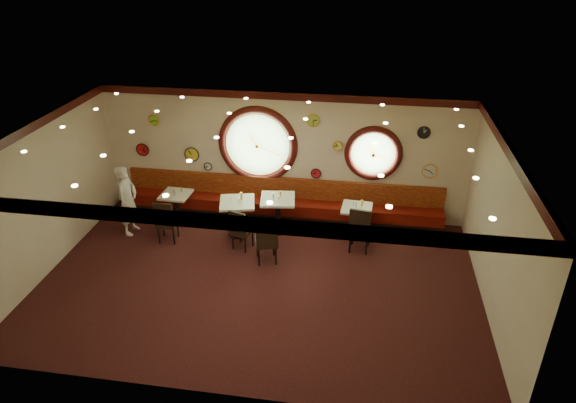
% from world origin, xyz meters
% --- Properties ---
extents(floor, '(9.00, 6.00, 0.00)m').
position_xyz_m(floor, '(0.00, 0.00, 0.00)').
color(floor, black).
rests_on(floor, ground).
extents(ceiling, '(9.00, 6.00, 0.02)m').
position_xyz_m(ceiling, '(0.00, 0.00, 3.20)').
color(ceiling, '#AF9231').
rests_on(ceiling, wall_back).
extents(wall_back, '(9.00, 0.02, 3.20)m').
position_xyz_m(wall_back, '(0.00, 3.00, 1.60)').
color(wall_back, beige).
rests_on(wall_back, floor).
extents(wall_front, '(9.00, 0.02, 3.20)m').
position_xyz_m(wall_front, '(0.00, -3.00, 1.60)').
color(wall_front, beige).
rests_on(wall_front, floor).
extents(wall_left, '(0.02, 6.00, 3.20)m').
position_xyz_m(wall_left, '(-4.50, 0.00, 1.60)').
color(wall_left, beige).
rests_on(wall_left, floor).
extents(wall_right, '(0.02, 6.00, 3.20)m').
position_xyz_m(wall_right, '(4.50, 0.00, 1.60)').
color(wall_right, beige).
rests_on(wall_right, floor).
extents(molding_back, '(9.00, 0.10, 0.18)m').
position_xyz_m(molding_back, '(0.00, 2.95, 3.11)').
color(molding_back, '#370C0A').
rests_on(molding_back, wall_back).
extents(molding_front, '(9.00, 0.10, 0.18)m').
position_xyz_m(molding_front, '(0.00, -2.95, 3.11)').
color(molding_front, '#370C0A').
rests_on(molding_front, wall_back).
extents(molding_left, '(0.10, 6.00, 0.18)m').
position_xyz_m(molding_left, '(-4.45, 0.00, 3.11)').
color(molding_left, '#370C0A').
rests_on(molding_left, wall_back).
extents(molding_right, '(0.10, 6.00, 0.18)m').
position_xyz_m(molding_right, '(4.45, 0.00, 3.11)').
color(molding_right, '#370C0A').
rests_on(molding_right, wall_back).
extents(banquette_base, '(8.00, 0.55, 0.20)m').
position_xyz_m(banquette_base, '(0.00, 2.72, 0.10)').
color(banquette_base, black).
rests_on(banquette_base, floor).
extents(banquette_seat, '(8.00, 0.55, 0.30)m').
position_xyz_m(banquette_seat, '(0.00, 2.72, 0.35)').
color(banquette_seat, '#550C07').
rests_on(banquette_seat, banquette_base).
extents(banquette_back, '(8.00, 0.10, 0.55)m').
position_xyz_m(banquette_back, '(0.00, 2.94, 0.75)').
color(banquette_back, '#66080A').
rests_on(banquette_back, wall_back).
extents(porthole_left_glass, '(1.66, 0.02, 1.66)m').
position_xyz_m(porthole_left_glass, '(-0.60, 3.00, 1.85)').
color(porthole_left_glass, '#86BB70').
rests_on(porthole_left_glass, wall_back).
extents(porthole_left_frame, '(1.98, 0.18, 1.98)m').
position_xyz_m(porthole_left_frame, '(-0.60, 2.98, 1.85)').
color(porthole_left_frame, '#370C0A').
rests_on(porthole_left_frame, wall_back).
extents(porthole_left_ring, '(1.61, 0.03, 1.61)m').
position_xyz_m(porthole_left_ring, '(-0.60, 2.95, 1.85)').
color(porthole_left_ring, gold).
rests_on(porthole_left_ring, wall_back).
extents(porthole_right_glass, '(1.10, 0.02, 1.10)m').
position_xyz_m(porthole_right_glass, '(2.20, 3.00, 1.80)').
color(porthole_right_glass, '#86BB70').
rests_on(porthole_right_glass, wall_back).
extents(porthole_right_frame, '(1.38, 0.18, 1.38)m').
position_xyz_m(porthole_right_frame, '(2.20, 2.98, 1.80)').
color(porthole_right_frame, '#370C0A').
rests_on(porthole_right_frame, wall_back).
extents(porthole_right_ring, '(1.09, 0.03, 1.09)m').
position_xyz_m(porthole_right_ring, '(2.20, 2.95, 1.80)').
color(porthole_right_ring, gold).
rests_on(porthole_right_ring, wall_back).
extents(wall_clock_0, '(0.28, 0.03, 0.28)m').
position_xyz_m(wall_clock_0, '(3.30, 2.96, 2.40)').
color(wall_clock_0, black).
rests_on(wall_clock_0, wall_back).
extents(wall_clock_1, '(0.34, 0.03, 0.34)m').
position_xyz_m(wall_clock_1, '(3.55, 2.96, 1.45)').
color(wall_clock_1, silver).
rests_on(wall_clock_1, wall_back).
extents(wall_clock_2, '(0.20, 0.03, 0.20)m').
position_xyz_m(wall_clock_2, '(-1.90, 2.96, 1.20)').
color(wall_clock_2, white).
rests_on(wall_clock_2, wall_back).
extents(wall_clock_3, '(0.36, 0.03, 0.36)m').
position_xyz_m(wall_clock_3, '(-2.30, 2.96, 1.50)').
color(wall_clock_3, gold).
rests_on(wall_clock_3, wall_back).
extents(wall_clock_4, '(0.26, 0.03, 0.26)m').
position_xyz_m(wall_clock_4, '(-3.20, 2.96, 2.35)').
color(wall_clock_4, '#81D52A').
rests_on(wall_clock_4, wall_back).
extents(wall_clock_5, '(0.24, 0.03, 0.24)m').
position_xyz_m(wall_clock_5, '(0.85, 2.96, 1.20)').
color(wall_clock_5, red).
rests_on(wall_clock_5, wall_back).
extents(wall_clock_6, '(0.32, 0.03, 0.32)m').
position_xyz_m(wall_clock_6, '(-3.60, 2.96, 1.55)').
color(wall_clock_6, red).
rests_on(wall_clock_6, wall_back).
extents(wall_clock_7, '(0.30, 0.03, 0.30)m').
position_xyz_m(wall_clock_7, '(0.75, 2.96, 2.55)').
color(wall_clock_7, '#A4BD3B').
rests_on(wall_clock_7, wall_back).
extents(wall_clock_8, '(0.22, 0.03, 0.22)m').
position_xyz_m(wall_clock_8, '(1.35, 2.96, 1.95)').
color(wall_clock_8, gold).
rests_on(wall_clock_8, wall_back).
extents(table_a, '(0.73, 0.73, 0.76)m').
position_xyz_m(table_a, '(-2.53, 2.17, 0.48)').
color(table_a, black).
rests_on(table_a, floor).
extents(table_b, '(0.96, 0.96, 0.88)m').
position_xyz_m(table_b, '(-0.87, 1.79, 0.55)').
color(table_b, black).
rests_on(table_b, floor).
extents(table_c, '(0.90, 0.90, 0.88)m').
position_xyz_m(table_c, '(0.04, 2.10, 0.55)').
color(table_c, black).
rests_on(table_c, floor).
extents(table_d, '(0.74, 0.74, 0.77)m').
position_xyz_m(table_d, '(1.91, 2.14, 0.48)').
color(table_d, black).
rests_on(table_d, floor).
extents(chair_a, '(0.48, 0.48, 0.66)m').
position_xyz_m(chair_a, '(-2.42, 1.17, 0.61)').
color(chair_a, black).
rests_on(chair_a, floor).
extents(chair_b, '(0.53, 0.53, 0.62)m').
position_xyz_m(chair_b, '(-0.66, 1.13, 0.57)').
color(chair_b, black).
rests_on(chair_b, floor).
extents(chair_c, '(0.59, 0.59, 0.70)m').
position_xyz_m(chair_c, '(0.04, 0.68, 0.64)').
color(chair_c, black).
rests_on(chair_c, floor).
extents(chair_d, '(0.52, 0.52, 0.70)m').
position_xyz_m(chair_d, '(2.01, 1.44, 0.65)').
color(chair_d, black).
rests_on(chair_d, floor).
extents(condiment_a_salt, '(0.03, 0.03, 0.09)m').
position_xyz_m(condiment_a_salt, '(-2.55, 2.17, 0.81)').
color(condiment_a_salt, '#BBBBC0').
rests_on(condiment_a_salt, table_a).
extents(condiment_b_salt, '(0.04, 0.04, 0.10)m').
position_xyz_m(condiment_b_salt, '(-1.03, 1.80, 0.93)').
color(condiment_b_salt, silver).
rests_on(condiment_b_salt, table_b).
extents(condiment_c_salt, '(0.04, 0.04, 0.11)m').
position_xyz_m(condiment_c_salt, '(-0.08, 2.12, 0.93)').
color(condiment_c_salt, silver).
rests_on(condiment_c_salt, table_c).
extents(condiment_d_salt, '(0.03, 0.03, 0.09)m').
position_xyz_m(condiment_d_salt, '(1.82, 2.21, 0.81)').
color(condiment_d_salt, silver).
rests_on(condiment_d_salt, table_d).
extents(condiment_a_pepper, '(0.04, 0.04, 0.10)m').
position_xyz_m(condiment_a_pepper, '(-2.52, 2.09, 0.81)').
color(condiment_a_pepper, silver).
rests_on(condiment_a_pepper, table_a).
extents(condiment_b_pepper, '(0.04, 0.04, 0.11)m').
position_xyz_m(condiment_b_pepper, '(-0.81, 1.77, 0.93)').
color(condiment_b_pepper, silver).
rests_on(condiment_b_pepper, table_b).
extents(condiment_c_pepper, '(0.04, 0.04, 0.11)m').
position_xyz_m(condiment_c_pepper, '(0.07, 2.01, 0.93)').
color(condiment_c_pepper, silver).
rests_on(condiment_c_pepper, table_c).
extents(condiment_d_pepper, '(0.04, 0.04, 0.11)m').
position_xyz_m(condiment_d_pepper, '(1.88, 2.14, 0.82)').
color(condiment_d_pepper, '#BDBDC1').
rests_on(condiment_d_pepper, table_d).
extents(condiment_a_bottle, '(0.04, 0.04, 0.14)m').
position_xyz_m(condiment_a_bottle, '(-2.41, 2.30, 0.83)').
color(condiment_a_bottle, gold).
rests_on(condiment_a_bottle, table_a).
extents(condiment_b_bottle, '(0.05, 0.05, 0.18)m').
position_xyz_m(condiment_b_bottle, '(-0.80, 1.92, 0.97)').
color(condiment_b_bottle, gold).
rests_on(condiment_b_bottle, table_b).
extents(condiment_c_bottle, '(0.05, 0.05, 0.14)m').
position_xyz_m(condiment_c_bottle, '(0.09, 2.20, 0.95)').
color(condiment_c_bottle, gold).
rests_on(condiment_c_bottle, table_c).
extents(condiment_d_bottle, '(0.05, 0.05, 0.15)m').
position_xyz_m(condiment_d_bottle, '(2.02, 2.24, 0.85)').
color(condiment_d_bottle, gold).
rests_on(condiment_d_bottle, table_d).
extents(waiter, '(0.46, 0.66, 1.72)m').
position_xyz_m(waiter, '(-3.45, 1.49, 0.86)').
color(waiter, silver).
rests_on(waiter, floor).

